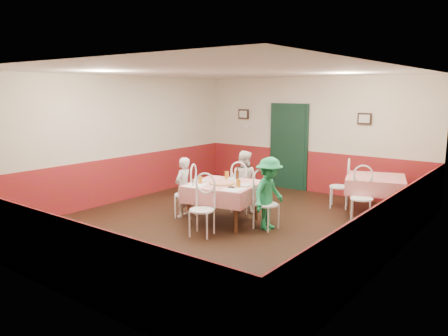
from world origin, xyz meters
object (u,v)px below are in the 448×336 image
Objects in this scene: second_table at (375,195)px; chair_second_b at (362,199)px; beer_bottle at (237,174)px; diner_far at (244,181)px; chair_far at (242,190)px; wallet at (231,187)px; diner_left at (183,187)px; glass_b at (238,183)px; glass_c at (227,175)px; glass_a at (200,180)px; pizza at (222,183)px; chair_second_a at (340,187)px; main_table at (224,203)px; chair_right at (266,205)px; chair_left at (185,195)px; diner_right at (269,194)px; chair_near at (202,210)px.

chair_second_b reaches higher than second_table.
diner_far is at bearing 110.35° from beer_bottle.
diner_far is at bearing -87.78° from chair_far.
wallet is 1.24m from diner_left.
glass_b is (-1.63, -1.74, 0.38)m from chair_second_b.
glass_a is at bearing -101.54° from glass_c.
glass_b is (0.41, -0.06, 0.06)m from pizza.
pizza is (-2.04, -1.68, 0.33)m from chair_second_b.
chair_second_a is 2.09m from diner_far.
glass_b is 0.78m from glass_c.
main_table is at bearing -159.37° from chair_second_b.
main_table is at bearing 42.00° from glass_a.
chair_far is (-0.99, 0.68, 0.00)m from chair_right.
chair_right is 6.79× the size of glass_a.
chair_left is 6.79× the size of glass_a.
chair_second_b is 8.18× the size of wallet.
diner_far is at bearing 120.00° from glass_b.
chair_far is 1.00× the size of chair_second_b.
beer_bottle is at bearing 89.98° from pizza.
diner_left is at bearing 104.67° from chair_right.
diner_right is (1.72, 0.32, 0.21)m from chair_left.
chair_second_a is at bearing 59.11° from wallet.
glass_b reaches higher than glass_a.
glass_c reaches higher than wallet.
chair_right is 0.69× the size of diner_right.
second_table is 3.01m from glass_b.
glass_c is at bearing 73.15° from diner_far.
chair_far is 1.94× the size of pizza.
chair_second_b is at bearing 38.29° from main_table.
chair_near and chair_second_a have the same top height.
chair_right reaches higher than second_table.
chair_left is 8.18× the size of wallet.
diner_right reaches higher than chair_second_a.
diner_far is (-2.21, -0.73, 0.18)m from chair_second_b.
glass_a is at bearing -115.32° from beer_bottle.
glass_c is (-0.61, 0.48, 0.00)m from glass_b.
chair_left is 1.76m from diner_right.
chair_right is 2.26m from chair_second_a.
chair_second_a is 2.79m from wallet.
beer_bottle is at bearing 100.00° from chair_left.
chair_second_a is at bearing 53.40° from glass_c.
chair_second_a is (1.30, 2.37, 0.08)m from main_table.
chair_near is 1.94× the size of pizza.
second_table is 0.94× the size of diner_left.
beer_bottle is at bearing 96.87° from diner_far.
chair_right is 0.71× the size of diner_far.
chair_near is at bearing -117.57° from wallet.
diner_left is at bearing 45.58° from chair_far.
main_table is 0.41m from pizza.
glass_b is at bearing 44.35° from wallet.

